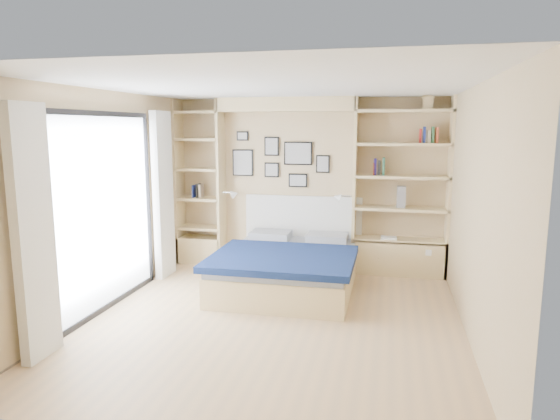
# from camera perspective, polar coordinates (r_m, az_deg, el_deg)

# --- Properties ---
(ground) EXTENTS (4.50, 4.50, 0.00)m
(ground) POSITION_cam_1_polar(r_m,az_deg,el_deg) (5.58, -0.71, -12.46)
(ground) COLOR tan
(ground) RESTS_ON ground
(room_shell) EXTENTS (4.50, 4.50, 4.50)m
(room_shell) POSITION_cam_1_polar(r_m,az_deg,el_deg) (6.82, -0.97, 0.98)
(room_shell) COLOR tan
(room_shell) RESTS_ON ground
(bed) EXTENTS (1.76, 2.18, 1.07)m
(bed) POSITION_cam_1_polar(r_m,az_deg,el_deg) (6.57, 0.98, -6.48)
(bed) COLOR #E2C688
(bed) RESTS_ON ground
(photo_gallery) EXTENTS (1.48, 0.02, 0.82)m
(photo_gallery) POSITION_cam_1_polar(r_m,az_deg,el_deg) (7.46, -0.22, 5.78)
(photo_gallery) COLOR black
(photo_gallery) RESTS_ON ground
(reading_lamps) EXTENTS (1.92, 0.12, 0.15)m
(reading_lamps) POSITION_cam_1_polar(r_m,az_deg,el_deg) (7.26, 0.57, 1.69)
(reading_lamps) COLOR silver
(reading_lamps) RESTS_ON ground
(shelf_decor) EXTENTS (3.55, 0.23, 2.03)m
(shelf_decor) POSITION_cam_1_polar(r_m,az_deg,el_deg) (7.12, 11.59, 6.06)
(shelf_decor) COLOR #AB371A
(shelf_decor) RESTS_ON ground
(deck_chair) EXTENTS (0.44, 0.73, 0.73)m
(deck_chair) POSITION_cam_1_polar(r_m,az_deg,el_deg) (7.71, -24.63, -4.43)
(deck_chair) COLOR tan
(deck_chair) RESTS_ON ground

